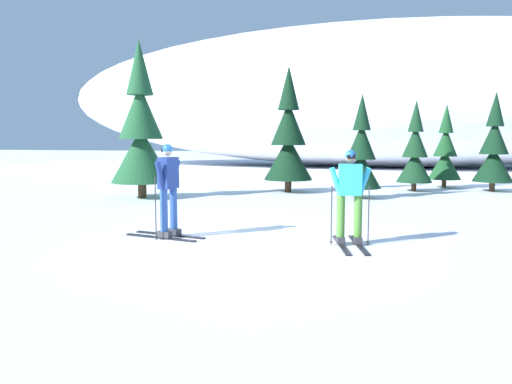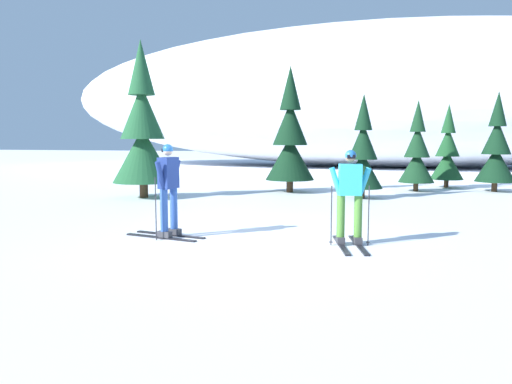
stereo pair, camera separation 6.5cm
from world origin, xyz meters
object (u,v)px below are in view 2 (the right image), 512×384
(pine_tree_far_left, at_px, (142,132))
(pine_tree_right, at_px, (447,153))
(pine_tree_far_right, at_px, (496,150))
(pine_tree_center_right, at_px, (417,153))
(pine_tree_left, at_px, (290,140))
(skier_navy_jacket, at_px, (168,189))
(skier_cyan_jacket, at_px, (350,196))
(pine_tree_center_left, at_px, (363,155))

(pine_tree_far_left, relative_size, pine_tree_right, 1.56)
(pine_tree_right, xyz_separation_m, pine_tree_far_right, (1.51, -1.20, 0.15))
(pine_tree_center_right, bearing_deg, pine_tree_far_left, -155.79)
(pine_tree_left, relative_size, pine_tree_right, 1.38)
(skier_navy_jacket, relative_size, pine_tree_center_right, 0.56)
(skier_navy_jacket, bearing_deg, pine_tree_left, 83.07)
(pine_tree_far_left, distance_m, pine_tree_center_right, 9.86)
(pine_tree_far_right, bearing_deg, pine_tree_center_right, -169.56)
(pine_tree_far_right, bearing_deg, pine_tree_right, 141.54)
(pine_tree_far_left, bearing_deg, pine_tree_far_right, 21.12)
(pine_tree_far_left, relative_size, pine_tree_left, 1.13)
(pine_tree_far_left, relative_size, pine_tree_far_right, 1.41)
(skier_navy_jacket, bearing_deg, skier_cyan_jacket, 1.18)
(pine_tree_center_left, relative_size, pine_tree_right, 1.03)
(pine_tree_far_left, xyz_separation_m, pine_tree_right, (10.27, 5.75, -0.77))
(pine_tree_left, distance_m, pine_tree_right, 6.57)
(pine_tree_far_left, height_order, pine_tree_far_right, pine_tree_far_left)
(pine_tree_center_right, bearing_deg, skier_cyan_jacket, -101.50)
(pine_tree_left, xyz_separation_m, pine_tree_right, (5.81, 3.02, -0.52))
(pine_tree_far_left, bearing_deg, skier_cyan_jacket, -40.84)
(skier_cyan_jacket, bearing_deg, pine_tree_far_right, 65.28)
(skier_navy_jacket, bearing_deg, pine_tree_far_left, 119.20)
(pine_tree_left, bearing_deg, pine_tree_far_left, -148.50)
(skier_navy_jacket, xyz_separation_m, pine_tree_center_right, (5.58, 10.09, 0.42))
(skier_navy_jacket, xyz_separation_m, skier_cyan_jacket, (3.54, 0.07, -0.06))
(skier_navy_jacket, height_order, pine_tree_left, pine_tree_left)
(pine_tree_center_right, bearing_deg, pine_tree_far_right, 10.44)
(skier_navy_jacket, bearing_deg, pine_tree_center_right, 61.06)
(pine_tree_left, height_order, pine_tree_center_right, pine_tree_left)
(skier_navy_jacket, distance_m, pine_tree_far_right, 13.54)
(skier_cyan_jacket, xyz_separation_m, pine_tree_far_right, (4.85, 10.54, 0.61))
(skier_navy_jacket, xyz_separation_m, pine_tree_right, (6.88, 11.81, 0.40))
(skier_cyan_jacket, xyz_separation_m, pine_tree_far_left, (-6.93, 5.99, 1.22))
(pine_tree_far_left, bearing_deg, pine_tree_right, 29.23)
(pine_tree_center_left, bearing_deg, pine_tree_far_right, 33.89)
(pine_tree_left, relative_size, pine_tree_center_left, 1.34)
(pine_tree_far_right, bearing_deg, pine_tree_far_left, -158.88)
(skier_cyan_jacket, bearing_deg, pine_tree_far_left, 139.16)
(pine_tree_right, distance_m, pine_tree_far_right, 1.93)
(pine_tree_right, bearing_deg, skier_navy_jacket, -120.24)
(skier_navy_jacket, distance_m, skier_cyan_jacket, 3.54)
(pine_tree_right, height_order, pine_tree_far_right, pine_tree_far_right)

